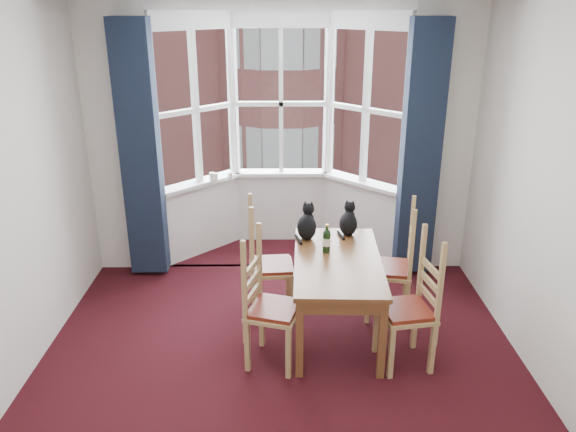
{
  "coord_description": "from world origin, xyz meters",
  "views": [
    {
      "loc": [
        0.02,
        -3.46,
        2.8
      ],
      "look_at": [
        0.06,
        1.05,
        1.05
      ],
      "focal_mm": 35.0,
      "sensor_mm": 36.0,
      "label": 1
    }
  ],
  "objects_px": {
    "chair_left_near": "(263,309)",
    "wine_bottle": "(327,240)",
    "candle_short": "(215,177)",
    "chair_right_far": "(399,270)",
    "chair_right_near": "(417,311)",
    "cat_left": "(307,225)",
    "cat_right": "(348,222)",
    "candle_tall": "(212,177)",
    "candle_extra": "(230,176)",
    "chair_left_far": "(262,268)",
    "dining_table": "(337,269)"
  },
  "relations": [
    {
      "from": "chair_left_near",
      "to": "wine_bottle",
      "type": "height_order",
      "value": "wine_bottle"
    },
    {
      "from": "candle_short",
      "to": "chair_right_far",
      "type": "bearing_deg",
      "value": -39.0
    },
    {
      "from": "chair_right_near",
      "to": "wine_bottle",
      "type": "xyz_separation_m",
      "value": [
        -0.69,
        0.59,
        0.36
      ]
    },
    {
      "from": "cat_left",
      "to": "cat_right",
      "type": "height_order",
      "value": "cat_left"
    },
    {
      "from": "candle_tall",
      "to": "candle_extra",
      "type": "relative_size",
      "value": 1.17
    },
    {
      "from": "chair_left_far",
      "to": "wine_bottle",
      "type": "xyz_separation_m",
      "value": [
        0.58,
        -0.19,
        0.36
      ]
    },
    {
      "from": "chair_right_near",
      "to": "candle_tall",
      "type": "xyz_separation_m",
      "value": [
        -1.87,
        2.17,
        0.45
      ]
    },
    {
      "from": "dining_table",
      "to": "candle_tall",
      "type": "height_order",
      "value": "candle_tall"
    },
    {
      "from": "candle_extra",
      "to": "chair_left_near",
      "type": "bearing_deg",
      "value": -78.65
    },
    {
      "from": "chair_left_far",
      "to": "candle_extra",
      "type": "bearing_deg",
      "value": 105.54
    },
    {
      "from": "chair_left_far",
      "to": "chair_right_near",
      "type": "distance_m",
      "value": 1.49
    },
    {
      "from": "dining_table",
      "to": "chair_right_far",
      "type": "relative_size",
      "value": 1.53
    },
    {
      "from": "candle_tall",
      "to": "candle_extra",
      "type": "height_order",
      "value": "candle_tall"
    },
    {
      "from": "dining_table",
      "to": "chair_right_far",
      "type": "bearing_deg",
      "value": 24.66
    },
    {
      "from": "cat_left",
      "to": "chair_right_near",
      "type": "bearing_deg",
      "value": -46.8
    },
    {
      "from": "chair_left_far",
      "to": "candle_short",
      "type": "distance_m",
      "value": 1.59
    },
    {
      "from": "dining_table",
      "to": "wine_bottle",
      "type": "distance_m",
      "value": 0.27
    },
    {
      "from": "cat_left",
      "to": "candle_short",
      "type": "bearing_deg",
      "value": 127.27
    },
    {
      "from": "dining_table",
      "to": "chair_left_near",
      "type": "distance_m",
      "value": 0.76
    },
    {
      "from": "cat_right",
      "to": "candle_extra",
      "type": "distance_m",
      "value": 1.72
    },
    {
      "from": "chair_left_near",
      "to": "chair_right_near",
      "type": "bearing_deg",
      "value": -1.6
    },
    {
      "from": "chair_right_near",
      "to": "chair_left_far",
      "type": "bearing_deg",
      "value": 148.3
    },
    {
      "from": "cat_right",
      "to": "candle_short",
      "type": "height_order",
      "value": "cat_right"
    },
    {
      "from": "chair_right_near",
      "to": "chair_right_far",
      "type": "height_order",
      "value": "same"
    },
    {
      "from": "dining_table",
      "to": "chair_right_near",
      "type": "xyz_separation_m",
      "value": [
        0.6,
        -0.44,
        -0.16
      ]
    },
    {
      "from": "dining_table",
      "to": "cat_right",
      "type": "xyz_separation_m",
      "value": [
        0.15,
        0.55,
        0.21
      ]
    },
    {
      "from": "cat_left",
      "to": "wine_bottle",
      "type": "height_order",
      "value": "cat_left"
    },
    {
      "from": "chair_right_far",
      "to": "candle_extra",
      "type": "relative_size",
      "value": 10.32
    },
    {
      "from": "cat_right",
      "to": "candle_tall",
      "type": "distance_m",
      "value": 1.84
    },
    {
      "from": "wine_bottle",
      "to": "chair_left_near",
      "type": "bearing_deg",
      "value": -134.34
    },
    {
      "from": "chair_left_far",
      "to": "wine_bottle",
      "type": "distance_m",
      "value": 0.71
    },
    {
      "from": "chair_left_far",
      "to": "cat_left",
      "type": "bearing_deg",
      "value": 15.86
    },
    {
      "from": "chair_right_far",
      "to": "wine_bottle",
      "type": "distance_m",
      "value": 0.78
    },
    {
      "from": "cat_left",
      "to": "wine_bottle",
      "type": "bearing_deg",
      "value": -62.97
    },
    {
      "from": "dining_table",
      "to": "chair_right_near",
      "type": "relative_size",
      "value": 1.53
    },
    {
      "from": "chair_left_far",
      "to": "dining_table",
      "type": "bearing_deg",
      "value": -27.07
    },
    {
      "from": "chair_left_far",
      "to": "cat_right",
      "type": "height_order",
      "value": "cat_right"
    },
    {
      "from": "cat_left",
      "to": "cat_right",
      "type": "xyz_separation_m",
      "value": [
        0.39,
        0.09,
        -0.01
      ]
    },
    {
      "from": "chair_left_near",
      "to": "cat_right",
      "type": "xyz_separation_m",
      "value": [
        0.77,
        0.96,
        0.37
      ]
    },
    {
      "from": "cat_left",
      "to": "candle_tall",
      "type": "distance_m",
      "value": 1.63
    },
    {
      "from": "chair_right_near",
      "to": "candle_short",
      "type": "distance_m",
      "value": 2.89
    },
    {
      "from": "cat_right",
      "to": "candle_tall",
      "type": "height_order",
      "value": "cat_right"
    },
    {
      "from": "candle_short",
      "to": "candle_tall",
      "type": "bearing_deg",
      "value": -138.74
    },
    {
      "from": "cat_left",
      "to": "candle_extra",
      "type": "distance_m",
      "value": 1.55
    },
    {
      "from": "chair_right_near",
      "to": "cat_left",
      "type": "bearing_deg",
      "value": 133.2
    },
    {
      "from": "candle_short",
      "to": "chair_right_near",
      "type": "bearing_deg",
      "value": -50.17
    },
    {
      "from": "chair_left_near",
      "to": "cat_left",
      "type": "bearing_deg",
      "value": 66.29
    },
    {
      "from": "chair_right_far",
      "to": "cat_right",
      "type": "height_order",
      "value": "cat_right"
    },
    {
      "from": "chair_left_near",
      "to": "wine_bottle",
      "type": "xyz_separation_m",
      "value": [
        0.54,
        0.55,
        0.36
      ]
    },
    {
      "from": "chair_right_far",
      "to": "candle_tall",
      "type": "bearing_deg",
      "value": 142.09
    }
  ]
}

